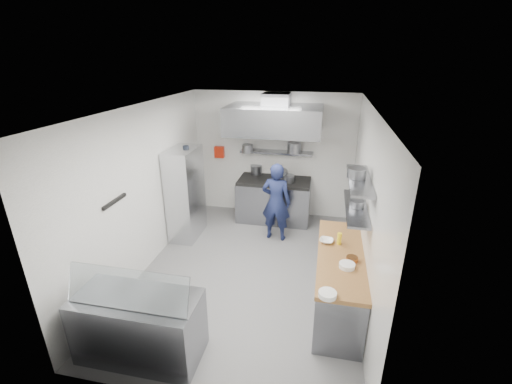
% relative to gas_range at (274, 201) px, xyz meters
% --- Properties ---
extents(floor, '(5.00, 5.00, 0.00)m').
position_rel_gas_range_xyz_m(floor, '(-0.10, -2.10, -0.45)').
color(floor, slate).
rests_on(floor, ground).
extents(ceiling, '(5.00, 5.00, 0.00)m').
position_rel_gas_range_xyz_m(ceiling, '(-0.10, -2.10, 2.35)').
color(ceiling, silver).
rests_on(ceiling, wall_back).
extents(wall_back, '(3.60, 2.80, 0.02)m').
position_rel_gas_range_xyz_m(wall_back, '(-0.10, 0.40, 0.95)').
color(wall_back, white).
rests_on(wall_back, floor).
extents(wall_front, '(3.60, 2.80, 0.02)m').
position_rel_gas_range_xyz_m(wall_front, '(-0.10, -4.60, 0.95)').
color(wall_front, white).
rests_on(wall_front, floor).
extents(wall_left, '(2.80, 5.00, 0.02)m').
position_rel_gas_range_xyz_m(wall_left, '(-1.90, -2.10, 0.95)').
color(wall_left, white).
rests_on(wall_left, floor).
extents(wall_right, '(2.80, 5.00, 0.02)m').
position_rel_gas_range_xyz_m(wall_right, '(1.70, -2.10, 0.95)').
color(wall_right, white).
rests_on(wall_right, floor).
extents(gas_range, '(1.60, 0.80, 0.90)m').
position_rel_gas_range_xyz_m(gas_range, '(0.00, 0.00, 0.00)').
color(gas_range, gray).
rests_on(gas_range, floor).
extents(cooktop, '(1.57, 0.78, 0.06)m').
position_rel_gas_range_xyz_m(cooktop, '(0.00, 0.00, 0.48)').
color(cooktop, black).
rests_on(cooktop, gas_range).
extents(stock_pot_left, '(0.26, 0.26, 0.20)m').
position_rel_gas_range_xyz_m(stock_pot_left, '(-0.48, 0.33, 0.61)').
color(stock_pot_left, slate).
rests_on(stock_pot_left, cooktop).
extents(stock_pot_mid, '(0.30, 0.30, 0.24)m').
position_rel_gas_range_xyz_m(stock_pot_mid, '(0.14, -0.02, 0.63)').
color(stock_pot_mid, slate).
rests_on(stock_pot_mid, cooktop).
extents(stock_pot_right, '(0.26, 0.26, 0.16)m').
position_rel_gas_range_xyz_m(stock_pot_right, '(0.32, -0.09, 0.59)').
color(stock_pot_right, slate).
rests_on(stock_pot_right, cooktop).
extents(over_range_shelf, '(1.60, 0.30, 0.04)m').
position_rel_gas_range_xyz_m(over_range_shelf, '(0.00, 0.24, 1.07)').
color(over_range_shelf, gray).
rests_on(over_range_shelf, wall_back).
extents(shelf_pot_a, '(0.23, 0.23, 0.18)m').
position_rel_gas_range_xyz_m(shelf_pot_a, '(-0.60, 0.00, 1.18)').
color(shelf_pot_a, slate).
rests_on(shelf_pot_a, over_range_shelf).
extents(shelf_pot_b, '(0.29, 0.29, 0.22)m').
position_rel_gas_range_xyz_m(shelf_pot_b, '(0.39, 0.19, 1.20)').
color(shelf_pot_b, slate).
rests_on(shelf_pot_b, over_range_shelf).
extents(extractor_hood, '(1.90, 1.15, 0.55)m').
position_rel_gas_range_xyz_m(extractor_hood, '(0.00, -0.18, 1.85)').
color(extractor_hood, gray).
rests_on(extractor_hood, wall_back).
extents(hood_duct, '(0.55, 0.55, 0.24)m').
position_rel_gas_range_xyz_m(hood_duct, '(0.00, 0.05, 2.23)').
color(hood_duct, slate).
rests_on(hood_duct, extractor_hood).
extents(red_firebox, '(0.22, 0.10, 0.26)m').
position_rel_gas_range_xyz_m(red_firebox, '(-1.35, 0.34, 0.97)').
color(red_firebox, red).
rests_on(red_firebox, wall_back).
extents(chef, '(0.62, 0.44, 1.60)m').
position_rel_gas_range_xyz_m(chef, '(0.17, -0.85, 0.35)').
color(chef, '#171F46').
rests_on(chef, floor).
extents(wire_rack, '(0.50, 0.90, 1.85)m').
position_rel_gas_range_xyz_m(wire_rack, '(-1.63, -1.09, 0.48)').
color(wire_rack, silver).
rests_on(wire_rack, floor).
extents(rack_bin_a, '(0.15, 0.19, 0.17)m').
position_rel_gas_range_xyz_m(rack_bin_a, '(-1.63, -1.20, 0.35)').
color(rack_bin_a, white).
rests_on(rack_bin_a, wire_rack).
extents(rack_bin_b, '(0.15, 0.19, 0.17)m').
position_rel_gas_range_xyz_m(rack_bin_b, '(-1.63, -0.61, 0.85)').
color(rack_bin_b, yellow).
rests_on(rack_bin_b, wire_rack).
extents(rack_jar, '(0.12, 0.12, 0.18)m').
position_rel_gas_range_xyz_m(rack_jar, '(-1.58, -1.01, 1.35)').
color(rack_jar, black).
rests_on(rack_jar, wire_rack).
extents(knife_strip, '(0.04, 0.55, 0.05)m').
position_rel_gas_range_xyz_m(knife_strip, '(-1.88, -3.00, 1.10)').
color(knife_strip, black).
rests_on(knife_strip, wall_left).
extents(prep_counter_base, '(0.62, 2.00, 0.84)m').
position_rel_gas_range_xyz_m(prep_counter_base, '(1.38, -2.70, -0.03)').
color(prep_counter_base, gray).
rests_on(prep_counter_base, floor).
extents(prep_counter_top, '(0.65, 2.04, 0.06)m').
position_rel_gas_range_xyz_m(prep_counter_top, '(1.38, -2.70, 0.42)').
color(prep_counter_top, olive).
rests_on(prep_counter_top, prep_counter_base).
extents(plate_stack_a, '(0.21, 0.21, 0.06)m').
position_rel_gas_range_xyz_m(plate_stack_a, '(1.20, -3.67, 0.48)').
color(plate_stack_a, white).
rests_on(plate_stack_a, prep_counter_top).
extents(plate_stack_b, '(0.21, 0.21, 0.06)m').
position_rel_gas_range_xyz_m(plate_stack_b, '(1.45, -3.03, 0.48)').
color(plate_stack_b, white).
rests_on(plate_stack_b, prep_counter_top).
extents(copper_pan, '(0.16, 0.16, 0.06)m').
position_rel_gas_range_xyz_m(copper_pan, '(1.52, -2.85, 0.48)').
color(copper_pan, '#BA6F34').
rests_on(copper_pan, prep_counter_top).
extents(squeeze_bottle, '(0.07, 0.07, 0.18)m').
position_rel_gas_range_xyz_m(squeeze_bottle, '(1.35, -2.43, 0.54)').
color(squeeze_bottle, yellow).
rests_on(squeeze_bottle, prep_counter_top).
extents(mixing_bowl, '(0.23, 0.23, 0.05)m').
position_rel_gas_range_xyz_m(mixing_bowl, '(1.17, -2.41, 0.47)').
color(mixing_bowl, white).
rests_on(mixing_bowl, prep_counter_top).
extents(wall_shelf_lower, '(0.30, 1.30, 0.04)m').
position_rel_gas_range_xyz_m(wall_shelf_lower, '(1.54, -2.40, 1.05)').
color(wall_shelf_lower, gray).
rests_on(wall_shelf_lower, wall_right).
extents(wall_shelf_upper, '(0.30, 1.30, 0.04)m').
position_rel_gas_range_xyz_m(wall_shelf_upper, '(1.54, -2.40, 1.47)').
color(wall_shelf_upper, gray).
rests_on(wall_shelf_upper, wall_right).
extents(shelf_pot_c, '(0.20, 0.20, 0.10)m').
position_rel_gas_range_xyz_m(shelf_pot_c, '(1.54, -2.42, 1.12)').
color(shelf_pot_c, slate).
rests_on(shelf_pot_c, wall_shelf_lower).
extents(shelf_pot_d, '(0.26, 0.26, 0.14)m').
position_rel_gas_range_xyz_m(shelf_pot_d, '(1.50, -2.38, 1.56)').
color(shelf_pot_d, slate).
rests_on(shelf_pot_d, wall_shelf_upper).
extents(display_case, '(1.50, 0.70, 0.85)m').
position_rel_gas_range_xyz_m(display_case, '(-1.02, -4.10, -0.03)').
color(display_case, gray).
rests_on(display_case, floor).
extents(display_glass, '(1.47, 0.19, 0.42)m').
position_rel_gas_range_xyz_m(display_glass, '(-1.02, -4.22, 0.62)').
color(display_glass, silver).
rests_on(display_glass, display_case).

